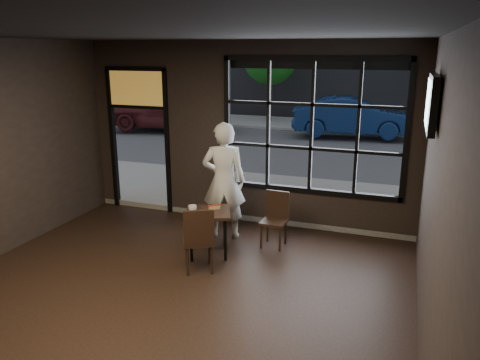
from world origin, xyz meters
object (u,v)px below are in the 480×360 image
at_px(navy_car, 353,117).
at_px(cafe_table, 209,232).
at_px(chair_near, 198,238).
at_px(man, 224,181).

bearing_deg(navy_car, cafe_table, 167.57).
xyz_separation_m(chair_near, navy_car, (0.82, 11.20, 0.30)).
height_order(chair_near, man, man).
bearing_deg(man, cafe_table, 74.86).
distance_m(cafe_table, navy_car, 10.70).
relative_size(man, navy_car, 0.47).
bearing_deg(man, chair_near, 77.50).
bearing_deg(cafe_table, chair_near, -104.18).
xyz_separation_m(man, navy_car, (0.93, 9.92, -0.19)).
relative_size(cafe_table, man, 0.36).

